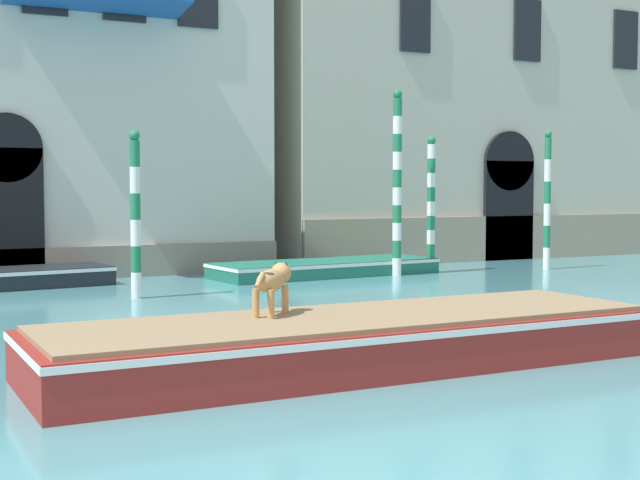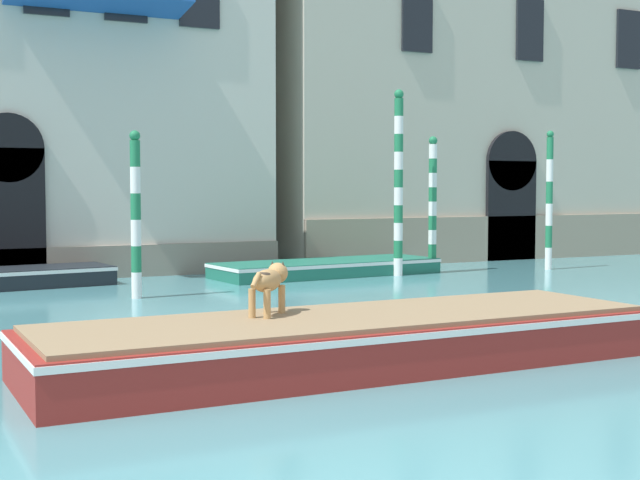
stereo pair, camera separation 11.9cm
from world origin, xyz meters
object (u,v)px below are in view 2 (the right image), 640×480
mooring_pole_1 (433,204)px  mooring_pole_2 (136,214)px  boat_moored_near_palazzo (4,278)px  boat_moored_far (327,267)px  mooring_pole_0 (398,182)px  mooring_pole_3 (549,200)px  boat_foreground (352,339)px  dog_on_deck (269,281)px

mooring_pole_1 → mooring_pole_2: size_ratio=1.05×
boat_moored_near_palazzo → boat_moored_far: size_ratio=0.80×
mooring_pole_2 → boat_moored_far: bearing=23.9°
mooring_pole_0 → mooring_pole_3: size_ratio=1.25×
boat_foreground → dog_on_deck: dog_on_deck is taller
boat_moored_far → mooring_pole_0: 2.83m
dog_on_deck → boat_moored_near_palazzo: (-1.95, 10.59, -0.85)m
mooring_pole_2 → boat_moored_near_palazzo: bearing=125.3°
mooring_pole_0 → mooring_pole_1: size_ratio=1.32×
dog_on_deck → boat_moored_near_palazzo: size_ratio=0.16×
dog_on_deck → mooring_pole_3: 14.83m
boat_moored_far → dog_on_deck: bearing=-125.4°
boat_moored_far → mooring_pole_1: bearing=-15.8°
mooring_pole_2 → mooring_pole_0: bearing=12.7°
mooring_pole_1 → mooring_pole_3: bearing=-11.7°
boat_foreground → boat_moored_near_palazzo: 11.43m
boat_foreground → boat_moored_near_palazzo: (-2.87, 11.06, -0.12)m
boat_foreground → mooring_pole_3: mooring_pole_3 is taller
boat_moored_near_palazzo → mooring_pole_3: mooring_pole_3 is taller
dog_on_deck → mooring_pole_1: mooring_pole_1 is taller
mooring_pole_0 → mooring_pole_3: mooring_pole_0 is taller
mooring_pole_1 → boat_foreground: bearing=-127.9°
dog_on_deck → mooring_pole_1: size_ratio=0.21×
mooring_pole_2 → mooring_pole_1: bearing=12.9°
mooring_pole_2 → dog_on_deck: bearing=-91.8°
dog_on_deck → mooring_pole_0: mooring_pole_0 is taller
boat_moored_far → mooring_pole_3: (6.17, -1.22, 1.70)m
boat_foreground → boat_moored_far: 11.51m
mooring_pole_3 → boat_foreground: bearing=-140.2°
boat_moored_far → mooring_pole_0: (1.60, -0.85, 2.17)m
boat_moored_far → mooring_pole_1: 3.31m
boat_foreground → dog_on_deck: (-0.92, 0.48, 0.73)m
boat_moored_far → mooring_pole_2: mooring_pole_2 is taller
mooring_pole_1 → mooring_pole_0: bearing=-165.5°
boat_moored_far → boat_foreground: bearing=-120.3°
mooring_pole_1 → dog_on_deck: bearing=-132.5°
dog_on_deck → mooring_pole_2: size_ratio=0.22×
boat_moored_near_palazzo → boat_moored_far: (7.74, -0.63, -0.03)m
mooring_pole_2 → mooring_pole_3: mooring_pole_3 is taller
boat_foreground → dog_on_deck: 1.27m
boat_foreground → mooring_pole_0: mooring_pole_0 is taller
boat_foreground → mooring_pole_1: (7.72, 9.90, 1.46)m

